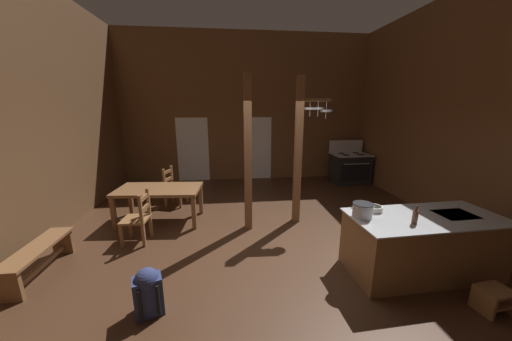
% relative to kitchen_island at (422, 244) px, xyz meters
% --- Properties ---
extents(ground_plane, '(8.59, 9.53, 0.10)m').
position_rel_kitchen_island_xyz_m(ground_plane, '(-2.14, 1.01, -0.49)').
color(ground_plane, '#422819').
extents(wall_back, '(8.59, 0.14, 4.62)m').
position_rel_kitchen_island_xyz_m(wall_back, '(-2.14, 5.45, 1.87)').
color(wall_back, brown).
rests_on(wall_back, ground_plane).
extents(wall_right, '(0.14, 9.53, 4.62)m').
position_rel_kitchen_island_xyz_m(wall_right, '(1.83, 1.01, 1.87)').
color(wall_right, brown).
rests_on(wall_right, ground_plane).
extents(glazed_door_back_left, '(1.00, 0.01, 2.05)m').
position_rel_kitchen_island_xyz_m(glazed_door_back_left, '(-3.89, 5.38, 0.58)').
color(glazed_door_back_left, white).
rests_on(glazed_door_back_left, ground_plane).
extents(glazed_panel_back_right, '(0.84, 0.01, 2.05)m').
position_rel_kitchen_island_xyz_m(glazed_panel_back_right, '(-1.75, 5.38, 0.58)').
color(glazed_panel_back_right, white).
rests_on(glazed_panel_back_right, ground_plane).
extents(kitchen_island, '(2.20, 1.04, 0.88)m').
position_rel_kitchen_island_xyz_m(kitchen_island, '(0.00, 0.00, 0.00)').
color(kitchen_island, brown).
rests_on(kitchen_island, ground_plane).
extents(stove_range, '(1.17, 0.86, 1.32)m').
position_rel_kitchen_island_xyz_m(stove_range, '(1.08, 4.56, 0.04)').
color(stove_range, black).
rests_on(stove_range, ground_plane).
extents(support_post_with_pot_rack, '(0.72, 0.26, 2.97)m').
position_rel_kitchen_island_xyz_m(support_post_with_pot_rack, '(-1.33, 1.92, 1.17)').
color(support_post_with_pot_rack, brown).
rests_on(support_post_with_pot_rack, ground_plane).
extents(support_post_center, '(0.14, 0.14, 2.97)m').
position_rel_kitchen_island_xyz_m(support_post_center, '(-2.41, 1.72, 1.05)').
color(support_post_center, brown).
rests_on(support_post_center, ground_plane).
extents(step_stool, '(0.39, 0.32, 0.30)m').
position_rel_kitchen_island_xyz_m(step_stool, '(0.33, -0.83, -0.26)').
color(step_stool, olive).
rests_on(step_stool, ground_plane).
extents(dining_table, '(1.77, 1.04, 0.74)m').
position_rel_kitchen_island_xyz_m(dining_table, '(-4.25, 2.24, 0.21)').
color(dining_table, brown).
rests_on(dining_table, ground_plane).
extents(ladderback_chair_near_window, '(0.55, 0.55, 0.95)m').
position_rel_kitchen_island_xyz_m(ladderback_chair_near_window, '(-4.14, 3.21, 0.01)').
color(ladderback_chair_near_window, olive).
rests_on(ladderback_chair_near_window, ground_plane).
extents(ladderback_chair_by_post, '(0.46, 0.46, 0.95)m').
position_rel_kitchen_island_xyz_m(ladderback_chair_by_post, '(-4.42, 1.39, 0.01)').
color(ladderback_chair_by_post, olive).
rests_on(ladderback_chair_by_post, ground_plane).
extents(bench_along_left_wall, '(0.36, 1.26, 0.44)m').
position_rel_kitchen_island_xyz_m(bench_along_left_wall, '(-5.58, 0.56, -0.14)').
color(bench_along_left_wall, brown).
rests_on(bench_along_left_wall, ground_plane).
extents(backpack, '(0.37, 0.36, 0.60)m').
position_rel_kitchen_island_xyz_m(backpack, '(-3.77, -0.40, -0.13)').
color(backpack, navy).
rests_on(backpack, ground_plane).
extents(stockpot_on_counter, '(0.35, 0.28, 0.21)m').
position_rel_kitchen_island_xyz_m(stockpot_on_counter, '(-0.94, 0.07, 0.55)').
color(stockpot_on_counter, '#B7BABF').
rests_on(stockpot_on_counter, kitchen_island).
extents(mixing_bowl_on_counter, '(0.23, 0.23, 0.08)m').
position_rel_kitchen_island_xyz_m(mixing_bowl_on_counter, '(-0.64, 0.26, 0.48)').
color(mixing_bowl_on_counter, silver).
rests_on(mixing_bowl_on_counter, kitchen_island).
extents(bottle_tall_on_counter, '(0.07, 0.07, 0.26)m').
position_rel_kitchen_island_xyz_m(bottle_tall_on_counter, '(-0.35, -0.21, 0.55)').
color(bottle_tall_on_counter, '#56331E').
rests_on(bottle_tall_on_counter, kitchen_island).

